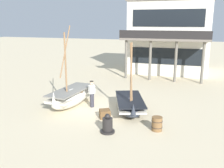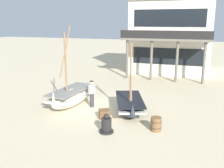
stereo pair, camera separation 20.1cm
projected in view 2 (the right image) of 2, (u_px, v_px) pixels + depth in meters
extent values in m
plane|color=beige|center=(107.00, 110.00, 15.55)|extent=(120.00, 120.00, 0.00)
ellipsoid|color=#2D333D|center=(129.00, 105.00, 15.14)|extent=(2.67, 3.96, 0.83)
cube|color=silver|center=(129.00, 103.00, 15.12)|extent=(2.63, 3.83, 0.10)
cube|color=black|center=(130.00, 99.00, 15.05)|extent=(2.69, 3.91, 0.06)
cone|color=#2D333D|center=(133.00, 109.00, 13.34)|extent=(0.38, 0.38, 0.58)
cylinder|color=olive|center=(131.00, 75.00, 14.23)|extent=(0.10, 0.10, 3.57)
cylinder|color=olive|center=(131.00, 71.00, 14.18)|extent=(0.54, 1.27, 3.05)
cube|color=olive|center=(129.00, 99.00, 15.34)|extent=(1.35, 0.64, 0.06)
ellipsoid|color=silver|center=(71.00, 97.00, 16.26)|extent=(1.67, 3.96, 1.07)
cube|color=silver|center=(71.00, 95.00, 16.23)|extent=(1.67, 3.80, 0.13)
cube|color=gray|center=(71.00, 90.00, 16.14)|extent=(1.70, 3.88, 0.08)
cone|color=silver|center=(53.00, 98.00, 14.49)|extent=(0.30, 0.30, 0.75)
cylinder|color=olive|center=(66.00, 65.00, 15.31)|extent=(0.10, 0.10, 3.89)
cylinder|color=olive|center=(65.00, 52.00, 15.11)|extent=(0.16, 1.34, 3.00)
cube|color=olive|center=(74.00, 91.00, 16.43)|extent=(1.34, 0.25, 0.06)
cylinder|color=#33333D|center=(92.00, 100.00, 16.01)|extent=(0.26, 0.26, 0.88)
cube|color=silver|center=(92.00, 89.00, 15.84)|extent=(0.39, 0.42, 0.54)
sphere|color=beige|center=(92.00, 83.00, 15.75)|extent=(0.22, 0.22, 0.22)
cylinder|color=#2D2823|center=(92.00, 81.00, 15.72)|extent=(0.24, 0.24, 0.05)
cylinder|color=black|center=(106.00, 131.00, 12.40)|extent=(0.70, 0.70, 0.10)
cylinder|color=black|center=(106.00, 124.00, 12.31)|extent=(0.49, 0.49, 0.64)
sphere|color=black|center=(106.00, 116.00, 12.21)|extent=(0.27, 0.27, 0.27)
cylinder|color=brown|center=(156.00, 124.00, 12.52)|extent=(0.52, 0.52, 0.70)
torus|color=black|center=(156.00, 121.00, 12.48)|extent=(0.56, 0.56, 0.03)
torus|color=black|center=(156.00, 127.00, 12.56)|extent=(0.56, 0.56, 0.03)
cube|color=brown|center=(104.00, 114.00, 14.21)|extent=(0.78, 0.78, 0.48)
cube|color=silver|center=(172.00, 37.00, 27.08)|extent=(7.93, 6.26, 7.19)
cube|color=#70665B|center=(174.00, 1.00, 26.18)|extent=(8.25, 6.51, 0.30)
cube|color=black|center=(167.00, 56.00, 24.57)|extent=(6.66, 0.06, 1.58)
cube|color=black|center=(169.00, 18.00, 23.71)|extent=(6.66, 0.06, 1.58)
cube|color=#70665B|center=(166.00, 39.00, 23.05)|extent=(7.93, 2.48, 0.20)
cylinder|color=#666056|center=(127.00, 59.00, 23.82)|extent=(0.24, 0.24, 3.59)
cylinder|color=#666056|center=(151.00, 61.00, 23.08)|extent=(0.24, 0.24, 3.59)
cylinder|color=#666056|center=(177.00, 62.00, 22.35)|extent=(0.24, 0.24, 3.59)
cylinder|color=#666056|center=(204.00, 63.00, 21.61)|extent=(0.24, 0.24, 3.59)
cube|color=black|center=(165.00, 35.00, 21.86)|extent=(7.93, 0.08, 0.70)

